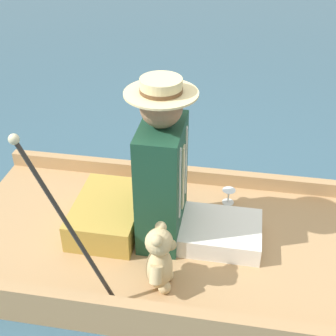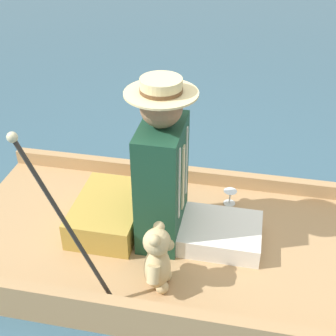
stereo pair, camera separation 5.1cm
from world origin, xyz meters
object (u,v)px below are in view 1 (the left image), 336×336
object	(u,v)px
wine_glass	(229,194)
walking_cane	(61,214)
teddy_bear	(160,260)
seated_person	(174,182)

from	to	relation	value
wine_glass	walking_cane	xyz separation A→B (m)	(0.86, -0.67, 0.44)
teddy_bear	walking_cane	world-z (taller)	walking_cane
seated_person	walking_cane	bearing A→B (deg)	-37.82
seated_person	walking_cane	distance (m)	0.66
seated_person	wine_glass	size ratio (longest dim) A/B	9.77
teddy_bear	wine_glass	world-z (taller)	teddy_bear
walking_cane	teddy_bear	bearing A→B (deg)	110.29
wine_glass	seated_person	bearing A→B (deg)	-39.08
seated_person	wine_glass	world-z (taller)	seated_person
seated_person	walking_cane	xyz separation A→B (m)	(0.51, -0.39, 0.15)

